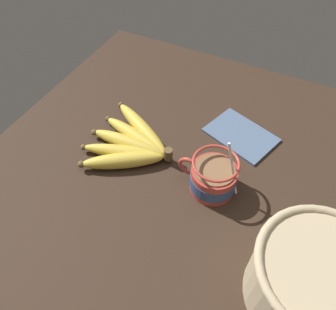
% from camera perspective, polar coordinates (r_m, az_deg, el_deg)
% --- Properties ---
extents(table, '(0.93, 0.93, 0.03)m').
position_cam_1_polar(table, '(0.76, 3.04, -3.74)').
color(table, '#332319').
rests_on(table, ground).
extents(coffee_mug, '(0.14, 0.10, 0.15)m').
position_cam_1_polar(coffee_mug, '(0.70, 7.82, -3.96)').
color(coffee_mug, '#B23D33').
rests_on(coffee_mug, table).
extents(banana_bunch, '(0.21, 0.24, 0.04)m').
position_cam_1_polar(banana_bunch, '(0.78, -6.54, 1.99)').
color(banana_bunch, brown).
rests_on(banana_bunch, table).
extents(woven_basket, '(0.21, 0.21, 0.13)m').
position_cam_1_polar(woven_basket, '(0.60, 24.24, -19.45)').
color(woven_basket, tan).
rests_on(woven_basket, table).
extents(napkin, '(0.19, 0.16, 0.01)m').
position_cam_1_polar(napkin, '(0.83, 12.57, 3.42)').
color(napkin, slate).
rests_on(napkin, table).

